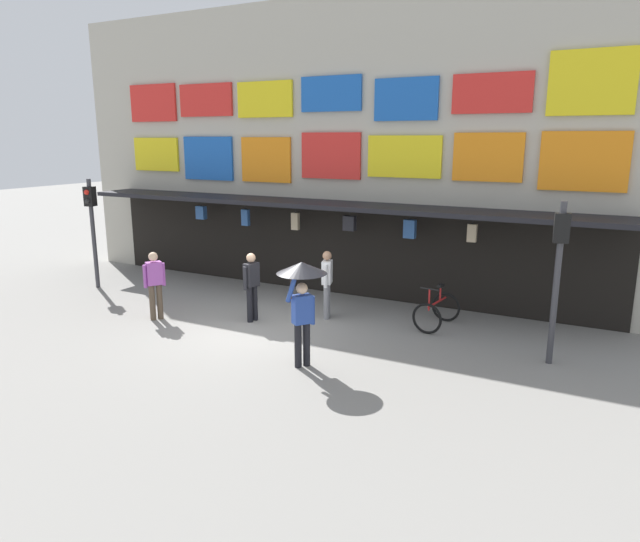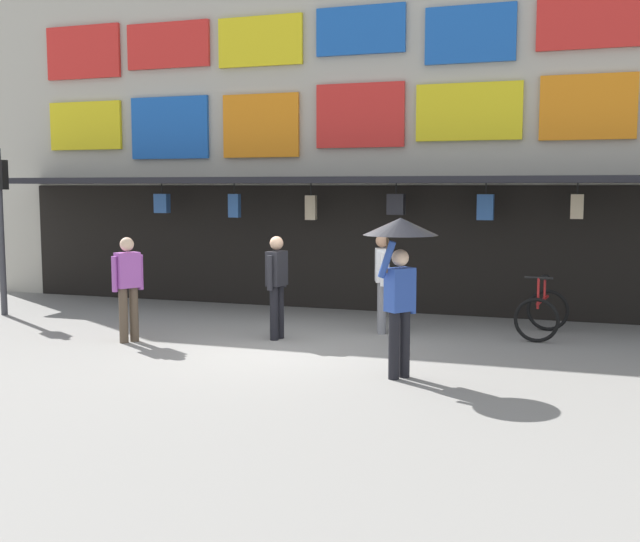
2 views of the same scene
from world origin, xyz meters
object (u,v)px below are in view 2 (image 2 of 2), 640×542
object	(u,v)px
pedestrian_with_umbrella	(400,252)
pedestrian_in_black	(382,278)
pedestrian_in_yellow	(128,283)
pedestrian_in_blue	(277,281)
bicycle_parked	(542,313)

from	to	relation	value
pedestrian_with_umbrella	pedestrian_in_black	world-z (taller)	pedestrian_with_umbrella
pedestrian_in_yellow	pedestrian_in_blue	world-z (taller)	same
pedestrian_in_yellow	bicycle_parked	bearing A→B (deg)	22.64
bicycle_parked	pedestrian_in_yellow	world-z (taller)	pedestrian_in_yellow
pedestrian_with_umbrella	bicycle_parked	bearing A→B (deg)	65.18
pedestrian_with_umbrella	pedestrian_in_blue	world-z (taller)	pedestrian_with_umbrella
pedestrian_in_black	pedestrian_in_yellow	world-z (taller)	same
bicycle_parked	pedestrian_in_yellow	distance (m)	6.77
pedestrian_in_yellow	pedestrian_in_blue	bearing A→B (deg)	24.62
bicycle_parked	pedestrian_in_blue	xyz separation A→B (m)	(-4.08, -1.61, 0.55)
pedestrian_in_yellow	pedestrian_in_blue	xyz separation A→B (m)	(2.15, 0.98, 0.00)
bicycle_parked	pedestrian_in_black	distance (m)	2.71
pedestrian_in_black	pedestrian_in_yellow	xyz separation A→B (m)	(-3.63, -2.05, 0.00)
bicycle_parked	pedestrian_with_umbrella	bearing A→B (deg)	-114.82
pedestrian_in_black	pedestrian_in_blue	world-z (taller)	same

